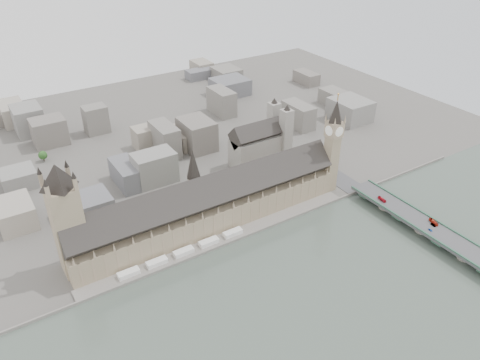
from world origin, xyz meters
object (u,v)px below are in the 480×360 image
westminster_bridge (416,223)px  car_silver (433,225)px  red_bus_south (434,222)px  elizabeth_tower (333,140)px  red_bus_north (382,199)px  victoria_tower (66,214)px  car_blue (430,230)px  car_approach (333,163)px  palace_of_westminster (208,205)px  westminster_abbey (261,143)px

westminster_bridge → car_silver: size_ratio=65.94×
red_bus_south → elizabeth_tower: bearing=120.9°
red_bus_north → red_bus_south: (11.40, -51.97, 0.13)m
victoria_tower → westminster_bridge: size_ratio=0.31×
red_bus_south → car_blue: 12.59m
elizabeth_tower → red_bus_south: 122.08m
red_bus_north → red_bus_south: 53.20m
elizabeth_tower → car_approach: elizabeth_tower is taller
westminster_bridge → car_approach: 120.77m
elizabeth_tower → victoria_tower: elizabeth_tower is taller
elizabeth_tower → car_silver: bearing=-76.1°
elizabeth_tower → red_bus_south: (30.50, -108.75, -46.32)m
palace_of_westminster → red_bus_north: 171.73m
westminster_bridge → westminster_abbey: 190.56m
car_blue → car_approach: car_blue is taller
red_bus_north → car_approach: size_ratio=2.25×
palace_of_westminster → westminster_abbey: size_ratio=3.90×
westminster_abbey → red_bus_north: size_ratio=6.81×
elizabeth_tower → car_approach: size_ratio=24.26×
palace_of_westminster → car_silver: bearing=-36.5°
westminster_abbey → car_silver: bearing=-74.6°
palace_of_westminster → car_silver: size_ratio=53.77×
victoria_tower → westminster_bridge: 309.91m
red_bus_south → victoria_tower: bearing=171.6°
car_silver → car_approach: car_silver is taller
palace_of_westminster → elizabeth_tower: elizabeth_tower is taller
palace_of_westminster → victoria_tower: size_ratio=2.65×
elizabeth_tower → red_bus_north: elizabeth_tower is taller
car_silver → palace_of_westminster: bearing=148.6°
car_approach → victoria_tower: bearing=-176.0°
elizabeth_tower → westminster_bridge: 111.81m
red_bus_south → car_blue: bearing=-138.0°
westminster_bridge → car_blue: size_ratio=78.65×
palace_of_westminster → car_silver: 206.26m
westminster_bridge → red_bus_south: 16.19m
elizabeth_tower → westminster_bridge: elizabeth_tower is taller
victoria_tower → red_bus_south: victoria_tower is taller
westminster_abbey → red_bus_north: bearing=-72.2°
palace_of_westminster → car_approach: (167.01, 13.33, -11.81)m
palace_of_westminster → elizabeth_tower: bearing=-4.8°
palace_of_westminster → victoria_tower: bearing=177.0°
elizabeth_tower → car_blue: elizabeth_tower is taller
victoria_tower → car_approach: victoria_tower is taller
red_bus_north → car_approach: 82.42m
car_blue → westminster_bridge: bearing=79.2°
elizabeth_tower → car_approach: 60.79m
westminster_abbey → car_silver: westminster_abbey is taller
westminster_abbey → elizabeth_tower: bearing=-72.7°
victoria_tower → palace_of_westminster: bearing=-3.0°
car_silver → car_approach: (1.50, 135.86, -0.17)m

